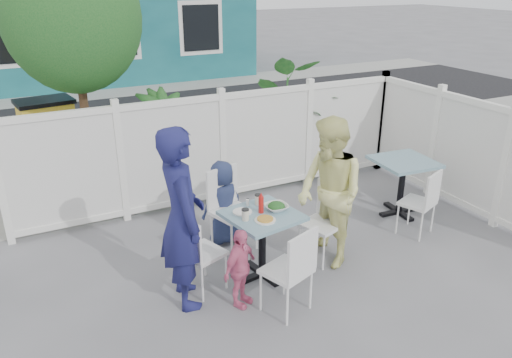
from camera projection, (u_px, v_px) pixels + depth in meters
name	position (u px, v px, depth m)	size (l,w,h in m)	color
ground	(303.00, 283.00, 5.45)	(80.00, 80.00, 0.00)	slate
near_sidewalk	(186.00, 170.00, 8.59)	(24.00, 2.60, 0.01)	gray
street	(133.00, 118.00, 11.64)	(24.00, 5.00, 0.01)	black
far_sidewalk	(106.00, 92.00, 14.20)	(24.00, 1.60, 0.01)	gray
fence_back	(223.00, 150.00, 7.18)	(5.86, 0.08, 1.60)	white
fence_right	(467.00, 157.00, 6.90)	(0.08, 3.66, 1.60)	white
tree	(72.00, 18.00, 6.52)	(1.80, 1.62, 3.59)	#382316
utility_cabinet	(51.00, 147.00, 7.63)	(0.73, 0.52, 1.36)	gold
potted_shrub_a	(163.00, 143.00, 7.48)	(0.88, 0.88, 1.57)	#164A1C
potted_shrub_b	(285.00, 120.00, 8.20)	(1.61, 1.40, 1.79)	#164A1C
main_table	(262.00, 228.00, 5.38)	(0.83, 0.83, 0.76)	#588C97
spare_table	(403.00, 172.00, 6.82)	(0.82, 0.82, 0.80)	#588C97
chair_left	(197.00, 248.00, 5.12)	(0.50, 0.51, 0.89)	white
chair_right	(326.00, 216.00, 5.78)	(0.52, 0.53, 0.92)	white
chair_back	(229.00, 203.00, 5.97)	(0.57, 0.55, 1.01)	white
chair_near	(293.00, 266.00, 4.78)	(0.54, 0.53, 0.93)	white
chair_spare	(424.00, 199.00, 6.28)	(0.51, 0.50, 0.88)	white
man	(182.00, 218.00, 4.84)	(0.68, 0.45, 1.87)	#191B52
woman	(330.00, 193.00, 5.57)	(0.84, 0.65, 1.72)	yellow
boy	(223.00, 202.00, 6.12)	(0.52, 0.34, 1.06)	navy
toddler	(240.00, 268.00, 4.95)	(0.50, 0.21, 0.85)	pink
plate_main	(265.00, 220.00, 5.16)	(0.22, 0.22, 0.01)	white
plate_side	(242.00, 212.00, 5.34)	(0.21, 0.21, 0.01)	white
salad_bowl	(276.00, 207.00, 5.39)	(0.25, 0.25, 0.06)	white
coffee_cup_a	(245.00, 215.00, 5.16)	(0.08, 0.08, 0.11)	beige
coffee_cup_b	(258.00, 200.00, 5.51)	(0.07, 0.07, 0.11)	beige
ketchup_bottle	(261.00, 205.00, 5.31)	(0.06, 0.06, 0.18)	red
salt_shaker	(247.00, 203.00, 5.49)	(0.03, 0.03, 0.08)	white
pepper_shaker	(248.00, 201.00, 5.53)	(0.03, 0.03, 0.07)	black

